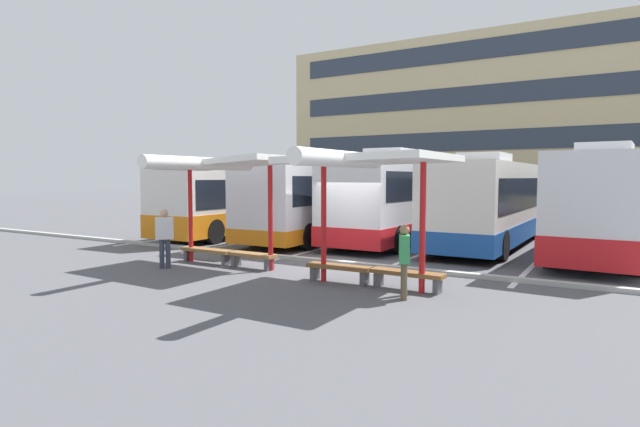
{
  "coord_description": "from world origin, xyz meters",
  "views": [
    {
      "loc": [
        7.75,
        -13.71,
        2.67
      ],
      "look_at": [
        -1.51,
        1.85,
        1.38
      ],
      "focal_mm": 28.51,
      "sensor_mm": 36.0,
      "label": 1
    }
  ],
  "objects_px": {
    "coach_bus_3": "(492,204)",
    "coach_bus_2": "(405,199)",
    "bench_3": "(407,276)",
    "waiting_shelter_0": "(222,166)",
    "bench_0": "(207,252)",
    "waiting_passenger_1": "(404,257)",
    "coach_bus_4": "(606,205)",
    "bench_1": "(252,257)",
    "coach_bus_1": "(327,199)",
    "waiting_passenger_0": "(165,234)",
    "waiting_shelter_1": "(366,163)",
    "bench_2": "(339,269)",
    "coach_bus_0": "(250,200)"
  },
  "relations": [
    {
      "from": "bench_0",
      "to": "waiting_passenger_0",
      "type": "height_order",
      "value": "waiting_passenger_0"
    },
    {
      "from": "coach_bus_1",
      "to": "bench_2",
      "type": "xyz_separation_m",
      "value": [
        5.05,
        -8.13,
        -1.38
      ]
    },
    {
      "from": "coach_bus_2",
      "to": "bench_2",
      "type": "height_order",
      "value": "coach_bus_2"
    },
    {
      "from": "bench_0",
      "to": "coach_bus_4",
      "type": "bearing_deg",
      "value": 36.9
    },
    {
      "from": "bench_0",
      "to": "waiting_passenger_1",
      "type": "relative_size",
      "value": 1.16
    },
    {
      "from": "coach_bus_2",
      "to": "bench_0",
      "type": "xyz_separation_m",
      "value": [
        -3.21,
        -8.49,
        -1.44
      ]
    },
    {
      "from": "bench_3",
      "to": "coach_bus_2",
      "type": "bearing_deg",
      "value": 111.72
    },
    {
      "from": "coach_bus_2",
      "to": "waiting_passenger_1",
      "type": "height_order",
      "value": "coach_bus_2"
    },
    {
      "from": "coach_bus_3",
      "to": "coach_bus_2",
      "type": "bearing_deg",
      "value": -175.58
    },
    {
      "from": "bench_1",
      "to": "bench_3",
      "type": "height_order",
      "value": "same"
    },
    {
      "from": "bench_0",
      "to": "bench_1",
      "type": "height_order",
      "value": "same"
    },
    {
      "from": "coach_bus_2",
      "to": "coach_bus_3",
      "type": "bearing_deg",
      "value": 4.42
    },
    {
      "from": "coach_bus_3",
      "to": "coach_bus_4",
      "type": "height_order",
      "value": "coach_bus_4"
    },
    {
      "from": "waiting_shelter_1",
      "to": "bench_3",
      "type": "distance_m",
      "value": 2.86
    },
    {
      "from": "coach_bus_2",
      "to": "coach_bus_3",
      "type": "distance_m",
      "value": 3.52
    },
    {
      "from": "coach_bus_1",
      "to": "bench_2",
      "type": "distance_m",
      "value": 9.67
    },
    {
      "from": "coach_bus_2",
      "to": "waiting_shelter_1",
      "type": "height_order",
      "value": "coach_bus_2"
    },
    {
      "from": "coach_bus_1",
      "to": "bench_0",
      "type": "height_order",
      "value": "coach_bus_1"
    },
    {
      "from": "waiting_shelter_1",
      "to": "bench_0",
      "type": "bearing_deg",
      "value": 171.87
    },
    {
      "from": "bench_1",
      "to": "bench_3",
      "type": "xyz_separation_m",
      "value": [
        4.95,
        -0.38,
        0.01
      ]
    },
    {
      "from": "coach_bus_4",
      "to": "bench_3",
      "type": "relative_size",
      "value": 5.74
    },
    {
      "from": "bench_1",
      "to": "bench_2",
      "type": "xyz_separation_m",
      "value": [
        3.15,
        -0.46,
        0.0
      ]
    },
    {
      "from": "coach_bus_4",
      "to": "bench_0",
      "type": "relative_size",
      "value": 5.44
    },
    {
      "from": "coach_bus_0",
      "to": "coach_bus_2",
      "type": "relative_size",
      "value": 1.07
    },
    {
      "from": "coach_bus_1",
      "to": "bench_3",
      "type": "height_order",
      "value": "coach_bus_1"
    },
    {
      "from": "coach_bus_1",
      "to": "bench_2",
      "type": "relative_size",
      "value": 6.25
    },
    {
      "from": "waiting_shelter_0",
      "to": "waiting_shelter_1",
      "type": "height_order",
      "value": "waiting_shelter_0"
    },
    {
      "from": "coach_bus_2",
      "to": "waiting_passenger_0",
      "type": "bearing_deg",
      "value": -110.24
    },
    {
      "from": "bench_3",
      "to": "waiting_passenger_1",
      "type": "height_order",
      "value": "waiting_passenger_1"
    },
    {
      "from": "waiting_shelter_1",
      "to": "coach_bus_3",
      "type": "bearing_deg",
      "value": 84.85
    },
    {
      "from": "bench_3",
      "to": "waiting_shelter_0",
      "type": "bearing_deg",
      "value": 178.73
    },
    {
      "from": "coach_bus_2",
      "to": "waiting_shelter_0",
      "type": "relative_size",
      "value": 2.41
    },
    {
      "from": "waiting_shelter_0",
      "to": "bench_0",
      "type": "bearing_deg",
      "value": 162.95
    },
    {
      "from": "coach_bus_3",
      "to": "bench_0",
      "type": "distance_m",
      "value": 11.12
    },
    {
      "from": "waiting_shelter_0",
      "to": "bench_0",
      "type": "relative_size",
      "value": 2.3
    },
    {
      "from": "waiting_passenger_1",
      "to": "bench_0",
      "type": "bearing_deg",
      "value": 169.25
    },
    {
      "from": "coach_bus_2",
      "to": "bench_1",
      "type": "bearing_deg",
      "value": -99.39
    },
    {
      "from": "coach_bus_0",
      "to": "waiting_passenger_1",
      "type": "relative_size",
      "value": 6.91
    },
    {
      "from": "bench_2",
      "to": "waiting_shelter_1",
      "type": "bearing_deg",
      "value": -21.61
    },
    {
      "from": "coach_bus_1",
      "to": "waiting_shelter_0",
      "type": "height_order",
      "value": "coach_bus_1"
    },
    {
      "from": "coach_bus_4",
      "to": "bench_3",
      "type": "height_order",
      "value": "coach_bus_4"
    },
    {
      "from": "coach_bus_3",
      "to": "bench_0",
      "type": "xyz_separation_m",
      "value": [
        -6.72,
        -8.76,
        -1.3
      ]
    },
    {
      "from": "coach_bus_3",
      "to": "coach_bus_4",
      "type": "bearing_deg",
      "value": -11.33
    },
    {
      "from": "coach_bus_2",
      "to": "waiting_shelter_1",
      "type": "xyz_separation_m",
      "value": [
        2.64,
        -9.33,
        1.24
      ]
    },
    {
      "from": "bench_0",
      "to": "waiting_passenger_1",
      "type": "xyz_separation_m",
      "value": [
        7.03,
        -1.34,
        0.6
      ]
    },
    {
      "from": "bench_1",
      "to": "bench_3",
      "type": "distance_m",
      "value": 4.97
    },
    {
      "from": "coach_bus_4",
      "to": "waiting_passenger_0",
      "type": "bearing_deg",
      "value": -139.87
    },
    {
      "from": "coach_bus_3",
      "to": "waiting_passenger_1",
      "type": "xyz_separation_m",
      "value": [
        0.32,
        -10.1,
        -0.7
      ]
    },
    {
      "from": "coach_bus_2",
      "to": "coach_bus_3",
      "type": "relative_size",
      "value": 1.0
    },
    {
      "from": "bench_1",
      "to": "waiting_shelter_1",
      "type": "bearing_deg",
      "value": -11.34
    }
  ]
}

